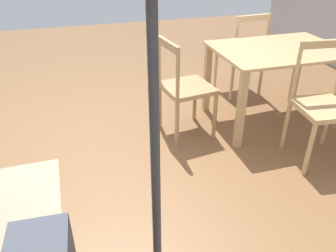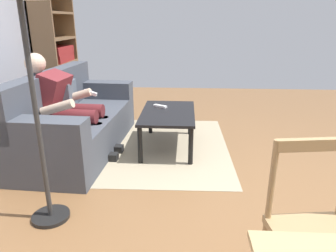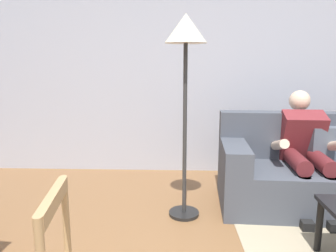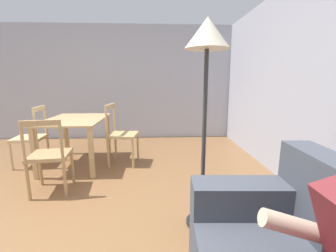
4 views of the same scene
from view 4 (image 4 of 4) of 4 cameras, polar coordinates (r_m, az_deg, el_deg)
name	(u,v)px [view 4 (image 4 of 4)]	position (r m, az deg, el deg)	size (l,w,h in m)	color
ground_plane	(6,248)	(2.40, -36.00, -23.81)	(9.19, 9.19, 0.00)	brown
wall_side	(103,83)	(5.35, -16.20, 10.44)	(0.12, 5.87, 2.51)	#ABB0BE
dining_table	(76,126)	(3.73, -22.47, -0.09)	(1.17, 0.85, 0.73)	tan
dining_chair_near_wall	(121,135)	(3.59, -11.82, -2.16)	(0.47, 0.47, 0.95)	tan
dining_chair_facing_couch	(49,156)	(2.95, -28.04, -6.71)	(0.47, 0.47, 0.90)	tan
dining_chair_by_doorway	(31,137)	(4.05, -31.54, -2.48)	(0.45, 0.45, 0.92)	#D1B27F
floor_lamp	(207,54)	(1.90, 9.85, 17.60)	(0.36, 0.36, 1.79)	black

